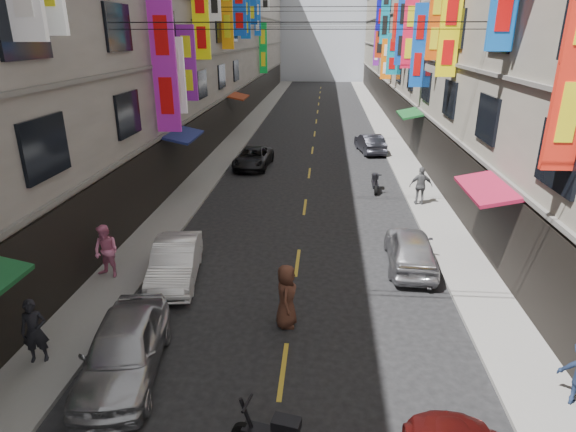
% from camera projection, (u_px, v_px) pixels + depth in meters
% --- Properties ---
extents(sidewalk_left, '(2.00, 90.00, 0.12)m').
position_uv_depth(sidewalk_left, '(243.00, 132.00, 40.25)').
color(sidewalk_left, slate).
rests_on(sidewalk_left, ground).
extents(sidewalk_right, '(2.00, 90.00, 0.12)m').
position_uv_depth(sidewalk_right, '(388.00, 134.00, 39.38)').
color(sidewalk_right, slate).
rests_on(sidewalk_right, ground).
extents(building_row_left, '(10.14, 90.00, 19.00)m').
position_uv_depth(building_row_left, '(163.00, 10.00, 37.33)').
color(building_row_left, gray).
rests_on(building_row_left, ground).
extents(building_row_right, '(10.14, 90.00, 19.00)m').
position_uv_depth(building_row_right, '(479.00, 9.00, 35.59)').
color(building_row_right, gray).
rests_on(building_row_right, ground).
extents(haze_block, '(18.00, 8.00, 22.00)m').
position_uv_depth(haze_block, '(323.00, 13.00, 82.51)').
color(haze_block, '#ABB2BF').
rests_on(haze_block, ground).
extents(shop_signage, '(14.00, 55.00, 11.95)m').
position_uv_depth(shop_signage, '(315.00, 11.00, 30.16)').
color(shop_signage, '#120DA0').
rests_on(shop_signage, ground).
extents(street_awnings, '(13.99, 35.20, 0.41)m').
position_uv_depth(street_awnings, '(282.00, 136.00, 23.96)').
color(street_awnings, '#154E25').
rests_on(street_awnings, ground).
extents(overhead_cables, '(14.00, 38.04, 1.24)m').
position_uv_depth(overhead_cables, '(312.00, 13.00, 25.53)').
color(overhead_cables, black).
rests_on(overhead_cables, ground).
extents(lane_markings, '(0.12, 80.20, 0.01)m').
position_uv_depth(lane_markings, '(314.00, 141.00, 37.04)').
color(lane_markings, gold).
rests_on(lane_markings, ground).
extents(scooter_far_right, '(0.50, 1.80, 1.14)m').
position_uv_depth(scooter_far_right, '(375.00, 183.00, 25.24)').
color(scooter_far_right, black).
rests_on(scooter_far_right, ground).
extents(car_left_near, '(2.33, 4.49, 1.46)m').
position_uv_depth(car_left_near, '(124.00, 349.00, 11.51)').
color(car_left_near, '#B0B0B5').
rests_on(car_left_near, ground).
extents(car_left_mid, '(1.98, 4.19, 1.33)m').
position_uv_depth(car_left_mid, '(175.00, 262.00, 16.06)').
color(car_left_mid, white).
rests_on(car_left_mid, ground).
extents(car_left_far, '(2.24, 4.38, 1.19)m').
position_uv_depth(car_left_far, '(253.00, 158.00, 29.69)').
color(car_left_far, black).
rests_on(car_left_far, ground).
extents(car_right_mid, '(1.82, 4.12, 1.38)m').
position_uv_depth(car_right_mid, '(411.00, 249.00, 16.96)').
color(car_right_mid, '#AAAAAE').
rests_on(car_right_mid, ground).
extents(car_right_far, '(2.04, 4.15, 1.31)m').
position_uv_depth(car_right_far, '(370.00, 143.00, 33.39)').
color(car_right_far, '#24242B').
rests_on(car_right_far, ground).
extents(pedestrian_lnear, '(0.75, 0.72, 1.69)m').
position_uv_depth(pedestrian_lnear, '(35.00, 331.00, 11.79)').
color(pedestrian_lnear, black).
rests_on(pedestrian_lnear, sidewalk_left).
extents(pedestrian_lfar, '(1.03, 0.85, 1.83)m').
position_uv_depth(pedestrian_lfar, '(106.00, 251.00, 15.93)').
color(pedestrian_lfar, pink).
rests_on(pedestrian_lfar, sidewalk_left).
extents(pedestrian_rfar, '(1.08, 0.63, 1.83)m').
position_uv_depth(pedestrian_rfar, '(421.00, 186.00, 22.77)').
color(pedestrian_rfar, '#505052').
rests_on(pedestrian_rfar, sidewalk_right).
extents(pedestrian_crossing, '(0.65, 0.93, 1.87)m').
position_uv_depth(pedestrian_crossing, '(286.00, 296.00, 13.42)').
color(pedestrian_crossing, '#502D20').
rests_on(pedestrian_crossing, ground).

